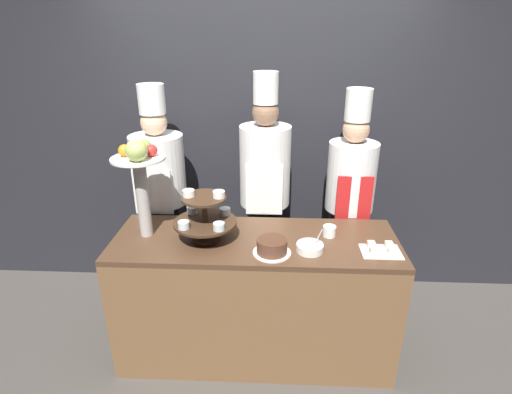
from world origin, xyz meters
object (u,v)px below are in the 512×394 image
Objects in this scene: serving_bowl_near at (310,247)px; chef_center_right at (349,196)px; tiered_stand at (205,216)px; fruit_pedestal at (140,171)px; chef_center_left at (265,188)px; cake_square_tray at (381,250)px; cup_white at (329,231)px; cake_round at (272,247)px; chef_left at (161,192)px.

serving_bowl_near is 0.77m from chef_center_right.
chef_center_right is at bearing 29.69° from tiered_stand.
fruit_pedestal reaches higher than serving_bowl_near.
chef_center_left is at bearing 35.27° from fruit_pedestal.
chef_center_left is (-0.72, 0.67, 0.12)m from cake_square_tray.
serving_bowl_near is at bearing -8.11° from fruit_pedestal.
fruit_pedestal is 1.54m from cake_square_tray.
chef_center_left is 1.06× the size of chef_center_right.
cake_square_tray is (0.29, -0.19, -0.02)m from cup_white.
cake_round is 0.13× the size of chef_center_right.
fruit_pedestal is 1.53m from chef_center_right.
tiered_stand is at bearing 174.49° from cake_square_tray.
cup_white is at bearing 2.40° from fruit_pedestal.
serving_bowl_near is at bearing 9.33° from cake_round.
tiered_stand is at bearing -122.27° from chef_center_left.
fruit_pedestal is at bearing 174.46° from tiered_stand.
chef_left is at bearing 180.00° from chef_center_left.
fruit_pedestal is 0.97m from chef_center_left.
tiered_stand is 1.10m from cake_square_tray.
fruit_pedestal is at bearing -144.73° from chef_center_left.
tiered_stand is 0.68m from serving_bowl_near.
tiered_stand reaches higher than serving_bowl_near.
cup_white is (0.37, 0.24, -0.01)m from cake_round.
cake_round is 1.40× the size of serving_bowl_near.
tiered_stand is 2.42× the size of serving_bowl_near.
cake_round is at bearing -39.71° from chef_left.
chef_center_right is at bearing 0.01° from chef_center_left.
tiered_stand reaches higher than cup_white.
cup_white is 0.66m from chef_center_left.
fruit_pedestal is 2.86× the size of cake_round.
cup_white is 0.35× the size of cake_square_tray.
chef_left reaches higher than tiered_stand.
cake_square_tray is 1.45× the size of serving_bowl_near.
fruit_pedestal is at bearing 167.10° from cake_round.
cup_white is 1.33m from chef_left.
chef_center_right is (0.35, 0.68, 0.06)m from serving_bowl_near.
tiered_stand is at bearing -150.31° from chef_center_right.
tiered_stand is 0.46m from cake_round.
chef_center_right is (1.39, 0.53, -0.37)m from fruit_pedestal.
cake_round is (0.81, -0.19, -0.40)m from fruit_pedestal.
cup_white is 0.24m from serving_bowl_near.
cake_round is (0.42, -0.15, -0.12)m from tiered_stand.
serving_bowl_near is (-0.43, -0.01, 0.01)m from cake_square_tray.
cup_white is 0.53m from chef_center_right.
chef_left is at bearing 156.14° from cake_square_tray.
chef_center_left is at bearing 57.73° from tiered_stand.
serving_bowl_near is at bearing -66.68° from chef_center_left.
chef_center_left is at bearing 131.98° from cup_white.
chef_center_right is at bearing 51.27° from cake_round.
chef_left is (-1.09, 0.68, 0.07)m from serving_bowl_near.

